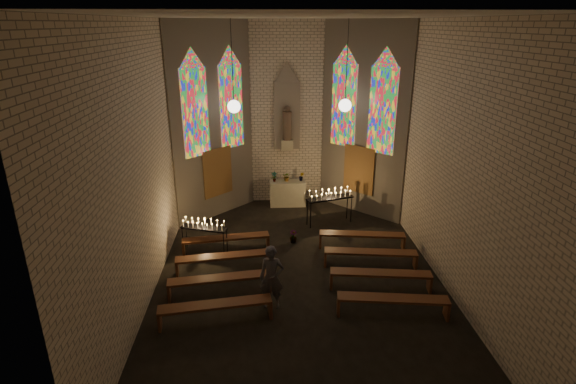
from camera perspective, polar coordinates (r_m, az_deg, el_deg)
The scene contains 18 objects.
floor at distance 13.19m, azimuth 1.34°, elevation -10.66°, with size 12.00×12.00×0.00m, color black.
room at distance 14.96m, azimuth 0.41°, elevation 8.56°, with size 8.22×12.43×7.00m.
altar at distance 17.87m, azimuth -0.05°, elevation -0.15°, with size 1.40×0.60×1.00m, color beige.
flower_vase_left at distance 17.60m, azimuth -1.77°, elevation 1.94°, with size 0.21×0.14×0.40m, color #4C723F.
flower_vase_center at distance 17.67m, azimuth -0.15°, elevation 1.96°, with size 0.33×0.28×0.36m, color #4C723F.
flower_vase_right at distance 17.71m, azimuth 1.73°, elevation 1.99°, with size 0.20×0.16×0.37m, color #4C723F.
aisle_flower_pot at distance 14.97m, azimuth 0.66°, elevation -5.68°, with size 0.24×0.24×0.42m, color #4C723F.
votive_stand_left at distance 14.28m, azimuth -10.65°, elevation -4.24°, with size 1.51×0.78×1.08m.
votive_stand_right at distance 16.08m, azimuth 5.34°, elevation -0.47°, with size 1.75×0.88×1.25m.
pew_left_0 at distance 14.42m, azimuth -7.87°, elevation -6.01°, with size 2.76×0.73×0.52m.
pew_right_0 at distance 14.71m, azimuth 9.36°, elevation -5.54°, with size 2.76×0.73×0.52m.
pew_left_1 at distance 13.37m, azimuth -8.24°, elevation -8.32°, with size 2.76×0.73×0.52m.
pew_right_1 at distance 13.68m, azimuth 10.43°, elevation -7.75°, with size 2.76×0.73×0.52m.
pew_left_2 at distance 12.33m, azimuth -8.67°, elevation -11.02°, with size 2.76×0.73×0.52m.
pew_right_2 at distance 12.67m, azimuth 11.68°, elevation -10.31°, with size 2.76×0.73×0.52m.
pew_left_3 at distance 11.34m, azimuth -9.19°, elevation -14.20°, with size 2.76×0.73×0.52m.
pew_right_3 at distance 11.70m, azimuth 13.16°, elevation -13.30°, with size 2.76×0.73×0.52m.
visitor at distance 11.52m, azimuth -2.09°, elevation -10.79°, with size 0.62×0.41×1.70m, color #484851.
Camera 1 is at (-0.96, -11.22, 6.87)m, focal length 28.00 mm.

